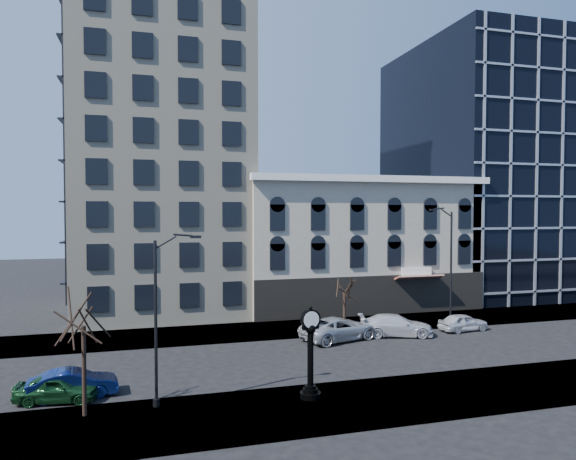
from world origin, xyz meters
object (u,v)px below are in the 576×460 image
object	(u,v)px
street_lamp_near	(169,274)
car_near_a	(57,388)
street_clock	(310,356)
car_near_b	(73,384)

from	to	relation	value
street_lamp_near	car_near_a	size ratio (longest dim) A/B	2.13
street_lamp_near	car_near_a	distance (m)	8.05
street_clock	car_near_a	bearing A→B (deg)	156.79
street_clock	car_near_a	world-z (taller)	street_clock
street_clock	car_near_a	distance (m)	12.47
car_near_a	car_near_b	size ratio (longest dim) A/B	0.91
car_near_b	street_lamp_near	bearing A→B (deg)	-125.40
car_near_b	car_near_a	bearing A→B (deg)	115.06
street_lamp_near	street_clock	bearing A→B (deg)	-13.54
street_lamp_near	car_near_b	size ratio (longest dim) A/B	1.94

